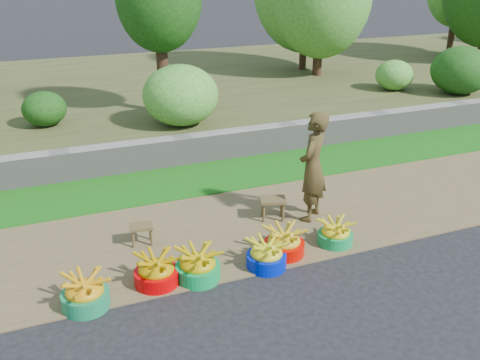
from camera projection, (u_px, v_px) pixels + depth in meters
name	position (u px, v px, depth m)	size (l,w,h in m)	color
ground_plane	(275.00, 272.00, 6.78)	(120.00, 120.00, 0.00)	black
dirt_shoulder	(238.00, 228.00, 7.85)	(80.00, 2.50, 0.02)	brown
grass_verge	(197.00, 179.00, 9.55)	(80.00, 1.50, 0.04)	#165F11
retaining_wall	(183.00, 150.00, 10.18)	(80.00, 0.35, 0.55)	gray
earth_bank	(131.00, 94.00, 14.38)	(80.00, 10.00, 0.50)	#434722
basin_a	(85.00, 293.00, 6.04)	(0.54, 0.54, 0.41)	#147746
basin_b	(156.00, 272.00, 6.45)	(0.54, 0.54, 0.41)	#C90003
basin_c	(198.00, 266.00, 6.57)	(0.56, 0.56, 0.41)	#098F40
basin_d	(266.00, 255.00, 6.82)	(0.52, 0.52, 0.39)	#0016B1
basin_e	(284.00, 243.00, 7.10)	(0.54, 0.54, 0.41)	#C60800
basin_f	(335.00, 234.00, 7.37)	(0.49, 0.49, 0.36)	#0E8542
stool_left	(141.00, 229.00, 7.32)	(0.35, 0.29, 0.28)	brown
stool_right	(273.00, 203.00, 8.01)	(0.45, 0.40, 0.33)	brown
vendor_woman	(313.00, 167.00, 7.82)	(0.61, 0.40, 1.66)	black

